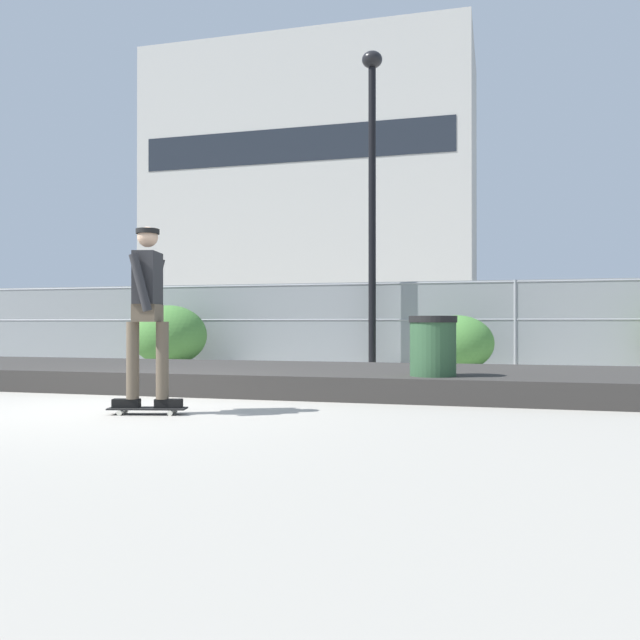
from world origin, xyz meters
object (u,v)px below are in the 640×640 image
skateboard (147,409)px  trash_bin (433,358)px  parked_car_near (208,327)px  shrub_center (457,343)px  shrub_left (169,335)px  skater (148,304)px  street_lamp (372,170)px

skateboard → trash_bin: (2.73, 2.02, 0.46)m
skateboard → trash_bin: trash_bin is taller
parked_car_near → shrub_center: 8.91m
skateboard → shrub_left: size_ratio=0.47×
parked_car_near → shrub_left: bearing=-75.9°
trash_bin → parked_car_near: bearing=127.2°
skateboard → skater: size_ratio=0.44×
skater → shrub_center: skater is taller
shrub_left → trash_bin: bearing=-39.6°
street_lamp → shrub_left: street_lamp is taller
street_lamp → shrub_left: size_ratio=3.92×
skater → shrub_left: (-3.60, 7.26, -0.47)m
shrub_left → trash_bin: (6.33, -5.24, -0.15)m
shrub_left → trash_bin: size_ratio=1.69×
skater → trash_bin: skater is taller
skateboard → shrub_left: 8.12m
shrub_center → trash_bin: shrub_center is taller
skater → trash_bin: 3.45m
shrub_left → trash_bin: 8.22m
skateboard → skater: (0.00, 0.00, 1.09)m
parked_car_near → shrub_left: 4.80m
parked_car_near → trash_bin: 12.41m
street_lamp → trash_bin: 7.18m
parked_car_near → trash_bin: size_ratio=4.36×
parked_car_near → street_lamp: bearing=-35.4°
parked_car_near → shrub_center: parked_car_near is taller
shrub_center → skateboard: bearing=-111.1°
skater → street_lamp: (0.90, 7.88, 3.09)m
street_lamp → trash_bin: size_ratio=6.61×
street_lamp → parked_car_near: bearing=144.6°
street_lamp → shrub_left: (-4.50, -0.63, -3.56)m
skater → parked_car_near: (-4.77, 11.90, -0.31)m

